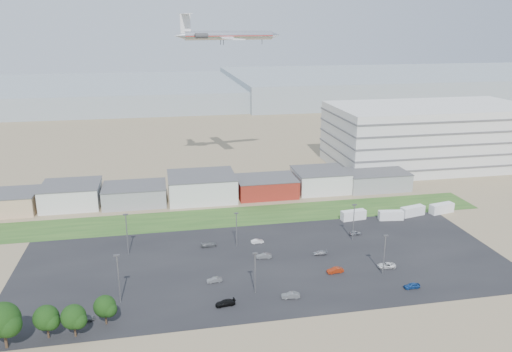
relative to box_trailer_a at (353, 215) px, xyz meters
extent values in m
plane|color=#7E7050|center=(-36.96, -42.79, -1.42)|extent=(700.00, 700.00, 0.00)
cube|color=black|center=(-31.96, -22.79, -1.42)|extent=(120.00, 50.00, 0.01)
cube|color=#254C1C|center=(-36.96, 9.21, -1.41)|extent=(160.00, 16.00, 0.02)
cube|color=silver|center=(53.04, 52.21, 11.08)|extent=(80.00, 40.00, 25.00)
imported|color=silver|center=(-3.79, -30.92, -0.81)|extent=(4.59, 2.52, 1.22)
imported|color=maroon|center=(-16.84, -31.03, -0.77)|extent=(4.07, 1.73, 1.31)
imported|color=navy|center=(-2.53, -41.16, -0.80)|extent=(3.68, 1.59, 1.24)
imported|color=black|center=(-44.30, -40.25, -0.81)|extent=(4.40, 2.21, 1.23)
imported|color=#595B5E|center=(-45.42, -29.98, -0.85)|extent=(3.57, 1.54, 1.14)
imported|color=#595B5E|center=(-44.68, -10.63, -0.82)|extent=(4.30, 2.15, 1.20)
imported|color=#595B5E|center=(-31.81, -20.24, -0.79)|extent=(3.97, 1.79, 1.26)
imported|color=#A5A5AA|center=(-3.72, -10.99, -0.84)|extent=(3.48, 1.61, 1.15)
imported|color=#595B5E|center=(-72.54, -40.30, -0.84)|extent=(4.20, 2.13, 1.17)
imported|color=silver|center=(-31.68, -11.13, -0.86)|extent=(3.49, 1.48, 1.12)
imported|color=#A5A5AA|center=(-17.41, -21.06, -0.88)|extent=(3.82, 1.73, 1.09)
imported|color=#595B5E|center=(-30.13, -39.98, -0.77)|extent=(4.09, 1.82, 1.31)
camera|label=1|loc=(-55.68, -131.67, 54.95)|focal=35.00mm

